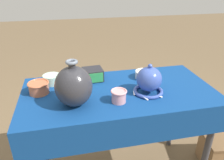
% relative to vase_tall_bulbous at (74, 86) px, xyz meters
% --- Properties ---
extents(display_table, '(1.25, 0.62, 0.79)m').
position_rel_vase_tall_bulbous_xyz_m(display_table, '(0.29, 0.10, -0.21)').
color(display_table, '#38383D').
rests_on(display_table, ground_plane).
extents(vase_tall_bulbous, '(0.21, 0.21, 0.27)m').
position_rel_vase_tall_bulbous_xyz_m(vase_tall_bulbous, '(0.00, 0.00, 0.00)').
color(vase_tall_bulbous, '#2D2D33').
rests_on(vase_tall_bulbous, display_table).
extents(vase_dome_bell, '(0.20, 0.19, 0.20)m').
position_rel_vase_tall_bulbous_xyz_m(vase_dome_bell, '(0.46, 0.04, -0.04)').
color(vase_dome_bell, '#3851A8').
rests_on(vase_dome_bell, display_table).
extents(mosaic_tile_box, '(0.14, 0.14, 0.08)m').
position_rel_vase_tall_bulbous_xyz_m(mosaic_tile_box, '(0.15, 0.31, -0.08)').
color(mosaic_tile_box, '#232328').
rests_on(mosaic_tile_box, display_table).
extents(cup_wide_terracotta, '(0.13, 0.13, 0.08)m').
position_rel_vase_tall_bulbous_xyz_m(cup_wide_terracotta, '(-0.21, 0.18, -0.08)').
color(cup_wide_terracotta, '#BC6642').
rests_on(cup_wide_terracotta, display_table).
extents(cup_wide_rose, '(0.10, 0.10, 0.08)m').
position_rel_vase_tall_bulbous_xyz_m(cup_wide_rose, '(0.25, -0.03, -0.08)').
color(cup_wide_rose, '#D19399').
rests_on(cup_wide_rose, display_table).
extents(pot_squat_celadon, '(0.12, 0.12, 0.06)m').
position_rel_vase_tall_bulbous_xyz_m(pot_squat_celadon, '(-0.14, 0.31, -0.09)').
color(pot_squat_celadon, '#A8CCB7').
rests_on(pot_squat_celadon, display_table).
extents(pot_squat_ivory, '(0.13, 0.13, 0.05)m').
position_rel_vase_tall_bulbous_xyz_m(pot_squat_ivory, '(0.51, 0.26, -0.09)').
color(pot_squat_ivory, white).
rests_on(pot_squat_ivory, display_table).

